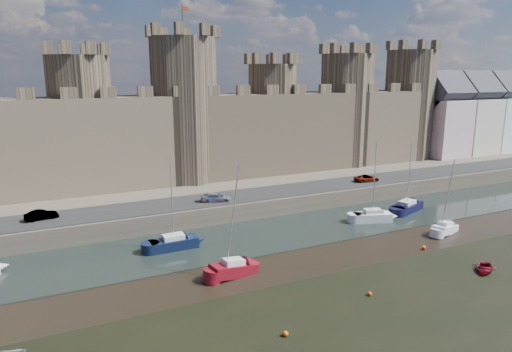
# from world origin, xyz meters

# --- Properties ---
(ground) EXTENTS (160.00, 160.00, 0.00)m
(ground) POSITION_xyz_m (0.00, 0.00, 0.00)
(ground) COLOR black
(ground) RESTS_ON ground
(water_channel) EXTENTS (160.00, 12.00, 0.08)m
(water_channel) POSITION_xyz_m (0.00, 24.00, 0.04)
(water_channel) COLOR black
(water_channel) RESTS_ON ground
(quay) EXTENTS (160.00, 60.00, 2.50)m
(quay) POSITION_xyz_m (0.00, 60.00, 1.25)
(quay) COLOR #4C443A
(quay) RESTS_ON ground
(road) EXTENTS (160.00, 7.00, 0.10)m
(road) POSITION_xyz_m (0.00, 34.00, 2.55)
(road) COLOR black
(road) RESTS_ON quay
(castle) EXTENTS (108.50, 11.00, 29.00)m
(castle) POSITION_xyz_m (-0.64, 48.00, 11.67)
(castle) COLOR #42382B
(castle) RESTS_ON quay
(townhouses) EXTENTS (35.50, 9.05, 18.13)m
(townhouses) POSITION_xyz_m (71.50, 46.00, 10.59)
(townhouses) COLOR silver
(townhouses) RESTS_ON quay
(car_1) EXTENTS (3.97, 1.95, 1.25)m
(car_1) POSITION_xyz_m (-20.65, 34.36, 3.13)
(car_1) COLOR gray
(car_1) RESTS_ON quay
(car_2) EXTENTS (4.52, 2.91, 1.22)m
(car_2) POSITION_xyz_m (1.38, 32.82, 3.11)
(car_2) COLOR gray
(car_2) RESTS_ON quay
(car_3) EXTENTS (4.36, 2.38, 1.16)m
(car_3) POSITION_xyz_m (28.02, 33.35, 3.08)
(car_3) COLOR gray
(car_3) RESTS_ON quay
(sailboat_1) EXTENTS (5.47, 2.19, 10.91)m
(sailboat_1) POSITION_xyz_m (-7.07, 24.34, 0.85)
(sailboat_1) COLOR black
(sailboat_1) RESTS_ON ground
(sailboat_2) EXTENTS (5.49, 3.52, 11.06)m
(sailboat_2) POSITION_xyz_m (20.24, 22.35, 0.86)
(sailboat_2) COLOR silver
(sailboat_2) RESTS_ON ground
(sailboat_3) EXTENTS (6.37, 4.13, 10.41)m
(sailboat_3) POSITION_xyz_m (27.94, 23.92, 0.80)
(sailboat_3) COLOR black
(sailboat_3) RESTS_ON ground
(sailboat_4) EXTENTS (5.08, 2.63, 11.33)m
(sailboat_4) POSITION_xyz_m (-3.55, 14.83, 0.81)
(sailboat_4) COLOR maroon
(sailboat_4) RESTS_ON ground
(sailboat_5) EXTENTS (4.78, 3.06, 9.63)m
(sailboat_5) POSITION_xyz_m (25.71, 14.82, 0.70)
(sailboat_5) COLOR silver
(sailboat_5) RESTS_ON ground
(dinghy_4) EXTENTS (3.98, 3.81, 0.67)m
(dinghy_4) POSITION_xyz_m (20.19, 4.60, 0.34)
(dinghy_4) COLOR maroon
(dinghy_4) RESTS_ON ground
(dinghy_7) EXTENTS (1.41, 1.33, 0.60)m
(dinghy_7) POSITION_xyz_m (19.80, 4.91, 0.30)
(dinghy_7) COLOR black
(dinghy_7) RESTS_ON ground
(buoy_0) EXTENTS (0.45, 0.45, 0.45)m
(buoy_0) POSITION_xyz_m (-4.10, 3.03, 0.23)
(buoy_0) COLOR #F85B0B
(buoy_0) RESTS_ON ground
(buoy_1) EXTENTS (0.40, 0.40, 0.40)m
(buoy_1) POSITION_xyz_m (6.10, 5.50, 0.20)
(buoy_1) COLOR #FF580B
(buoy_1) RESTS_ON ground
(buoy_3) EXTENTS (0.49, 0.49, 0.49)m
(buoy_3) POSITION_xyz_m (19.02, 11.72, 0.25)
(buoy_3) COLOR #FF3B0B
(buoy_3) RESTS_ON ground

